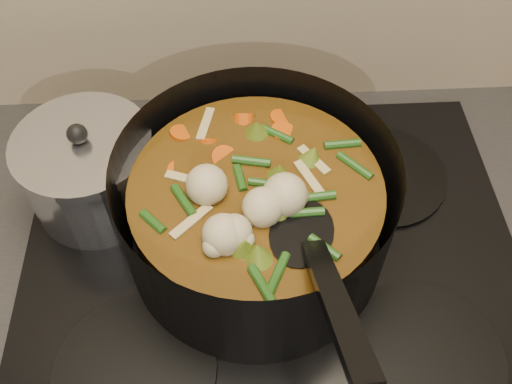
{
  "coord_description": "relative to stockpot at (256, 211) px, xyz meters",
  "views": [
    {
      "loc": [
        -0.04,
        1.57,
        1.55
      ],
      "look_at": [
        -0.02,
        1.96,
        1.04
      ],
      "focal_mm": 40.0,
      "sensor_mm": 36.0,
      "label": 1
    }
  ],
  "objects": [
    {
      "name": "stovetop",
      "position": [
        0.02,
        -0.03,
        -0.08
      ],
      "size": [
        0.62,
        0.54,
        0.03
      ],
      "color": "black",
      "rests_on": "counter"
    },
    {
      "name": "stockpot",
      "position": [
        0.0,
        0.0,
        0.0
      ],
      "size": [
        0.35,
        0.44,
        0.23
      ],
      "rotation": [
        0.0,
        0.0,
        -0.13
      ],
      "color": "black",
      "rests_on": "stovetop"
    },
    {
      "name": "saucepan",
      "position": [
        -0.21,
        0.08,
        -0.01
      ],
      "size": [
        0.17,
        0.17,
        0.14
      ],
      "rotation": [
        0.0,
        0.0,
        -0.1
      ],
      "color": "silver",
      "rests_on": "stovetop"
    }
  ]
}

